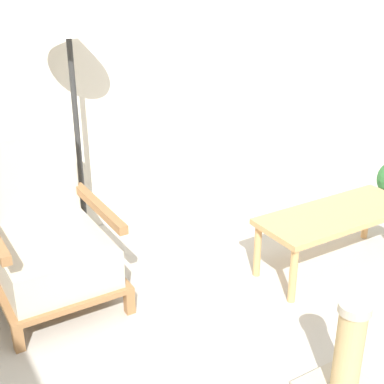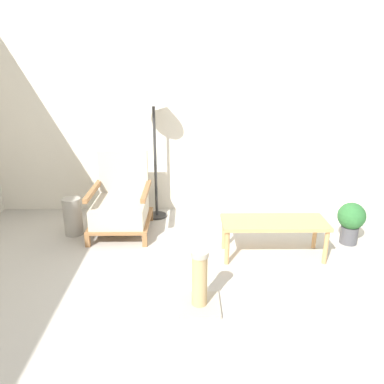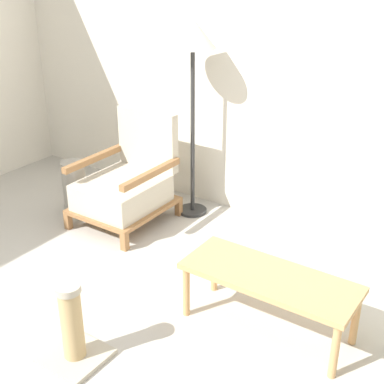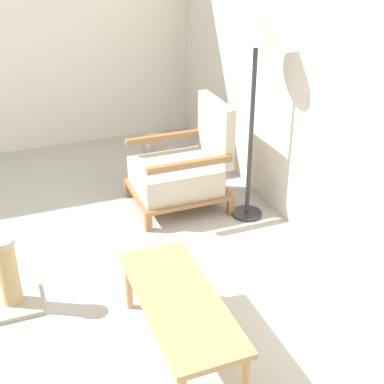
% 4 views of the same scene
% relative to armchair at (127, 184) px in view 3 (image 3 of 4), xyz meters
% --- Properties ---
extents(wall_back, '(8.00, 0.06, 2.70)m').
position_rel_armchair_xyz_m(wall_back, '(0.97, 0.71, 1.02)').
color(wall_back, silver).
rests_on(wall_back, ground_plane).
extents(armchair, '(0.65, 0.75, 0.88)m').
position_rel_armchair_xyz_m(armchair, '(0.00, 0.00, 0.00)').
color(armchair, olive).
rests_on(armchair, ground_plane).
extents(floor_lamp, '(0.36, 0.36, 1.62)m').
position_rel_armchair_xyz_m(floor_lamp, '(0.37, 0.42, 1.07)').
color(floor_lamp, '#2D2D2D').
rests_on(floor_lamp, ground_plane).
extents(coffee_table, '(1.03, 0.40, 0.38)m').
position_rel_armchair_xyz_m(coffee_table, '(1.61, -0.62, 0.00)').
color(coffee_table, tan).
rests_on(coffee_table, ground_plane).
extents(vase, '(0.21, 0.21, 0.43)m').
position_rel_armchair_xyz_m(vase, '(-0.54, -0.08, -0.12)').
color(vase, '#9E998E').
rests_on(vase, ground_plane).
extents(scratching_post, '(0.33, 0.33, 0.49)m').
position_rel_armchair_xyz_m(scratching_post, '(0.85, -1.45, -0.14)').
color(scratching_post, '#B2A893').
rests_on(scratching_post, ground_plane).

